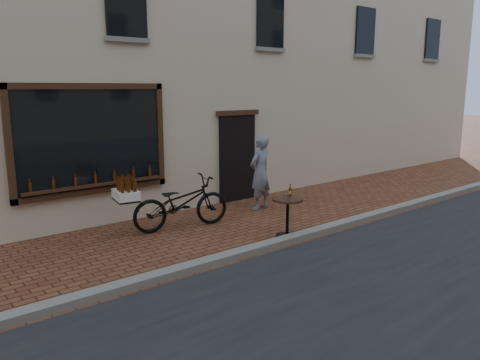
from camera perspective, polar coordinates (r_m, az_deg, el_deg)
ground at (r=8.50m, az=4.37°, el=-8.65°), size 90.00×90.00×0.00m
kerb at (r=8.62m, az=3.45°, el=-7.93°), size 90.00×0.25×0.12m
shop_building at (r=13.63m, az=-15.66°, el=19.76°), size 28.00×6.20×10.00m
cargo_bicycle at (r=9.72m, az=-7.40°, el=-2.74°), size 2.46×1.06×1.16m
bistro_table at (r=9.16m, az=5.83°, el=-3.58°), size 0.60×0.60×1.04m
pedestrian at (r=11.16m, az=2.47°, el=0.93°), size 0.72×0.55×1.79m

